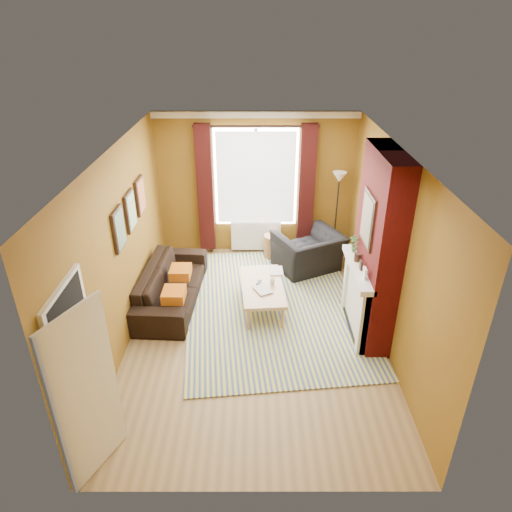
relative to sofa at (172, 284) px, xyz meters
name	(u,v)px	position (x,y,z in m)	size (l,w,h in m)	color
ground	(256,329)	(1.42, -0.80, -0.32)	(5.50, 5.50, 0.00)	olive
room_walls	(299,241)	(2.06, -0.52, 1.06)	(3.82, 5.54, 2.83)	brown
striped_rug	(273,306)	(1.71, -0.18, -0.31)	(3.25, 4.22, 0.02)	#344B91
sofa	(172,284)	(0.00, 0.00, 0.00)	(2.20, 0.86, 0.64)	black
armchair	(308,252)	(2.41, 1.09, 0.05)	(1.14, 1.00, 0.74)	black
coffee_table	(262,287)	(1.52, -0.22, 0.07)	(0.76, 1.37, 0.44)	tan
wicker_stool	(273,246)	(1.77, 1.60, -0.08)	(0.48, 0.48, 0.48)	olive
floor_lamp	(338,191)	(2.97, 1.60, 1.07)	(0.32, 0.32, 1.77)	black
book_a	(256,292)	(1.42, -0.45, 0.13)	(0.23, 0.31, 0.03)	#999999
book_b	(269,271)	(1.65, 0.22, 0.13)	(0.23, 0.31, 0.02)	#999999
mug	(272,282)	(1.69, -0.20, 0.16)	(0.09, 0.09, 0.09)	#999999
tv_remote	(259,282)	(1.46, -0.16, 0.13)	(0.09, 0.16, 0.02)	#242426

